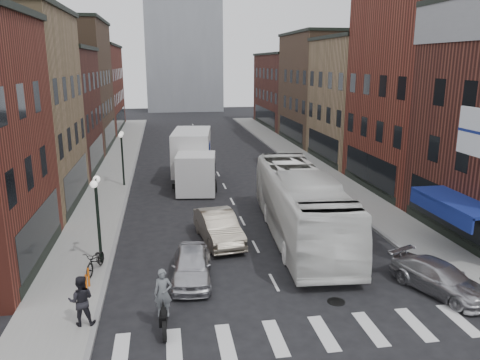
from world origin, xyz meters
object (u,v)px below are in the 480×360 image
Objects in this scene: transit_bus at (300,204)px; motorcycle_rider at (164,302)px; streetlamp_far at (122,148)px; ped_left_solo at (81,300)px; box_truck at (193,159)px; bike_rack at (87,281)px; sedan_left_far at (218,227)px; sedan_left_near at (192,265)px; parked_bicycle at (96,261)px; streetlamp_near at (97,204)px; curb_car at (440,278)px.

motorcycle_rider is at bearing -128.29° from transit_bus.
ped_left_solo is at bearing -90.00° from streetlamp_far.
box_truck is 20.13m from motorcycle_rider.
bike_rack is 7.50m from sedan_left_far.
motorcycle_rider reaches higher than ped_left_solo.
sedan_left_near is at bearing 6.19° from bike_rack.
parked_bicycle is 1.06× the size of ped_left_solo.
curb_car is (13.77, -4.91, -2.30)m from streetlamp_near.
sedan_left_near is 0.85× the size of sedan_left_far.
curb_car is (10.97, 0.94, -0.44)m from motorcycle_rider.
ped_left_solo is (-5.64, -7.29, 0.26)m from sedan_left_far.
streetlamp_far is at bearing 90.00° from streetlamp_near.
streetlamp_far reaches higher than transit_bus.
box_truck reaches higher than sedan_left_near.
transit_bus is at bearing 51.98° from motorcycle_rider.
bike_rack is 0.06× the size of transit_bus.
bike_rack is 1.73m from parked_bicycle.
transit_bus is 4.45m from sedan_left_far.
sedan_left_near is 10.14m from curb_car.
motorcycle_rider is at bearing -117.83° from sedan_left_far.
motorcycle_rider is 3.81m from sedan_left_near.
sedan_left_near reaches higher than curb_car.
parked_bicycle is at bearing 125.27° from motorcycle_rider.
streetlamp_near is 1.82× the size of motorcycle_rider.
box_truck is at bearing 84.76° from parked_bicycle.
transit_bus reaches higher than sedan_left_near.
box_truck is at bearing 90.94° from sedan_left_near.
motorcycle_rider is at bearing -89.28° from box_truck.
streetlamp_far is 15.65m from transit_bus.
streetlamp_near is 6.75m from motorcycle_rider.
sedan_left_far is at bearing -128.01° from ped_left_solo.
box_truck is at bearing 1.40° from streetlamp_far.
streetlamp_far is 0.97× the size of curb_car.
box_truck is (5.17, 14.13, -0.98)m from streetlamp_near.
streetlamp_near reaches higher than motorcycle_rider.
curb_car reaches higher than bike_rack.
box_truck is 1.93× the size of sedan_left_far.
sedan_left_near is at bearing -3.26° from parked_bicycle.
ped_left_solo is at bearing 160.28° from curb_car.
box_truck is at bearing 115.79° from transit_bus.
sedan_left_near is (3.99, -16.25, -2.22)m from streetlamp_far.
sedan_left_far is 9.23m from ped_left_solo.
streetlamp_near reaches higher than bike_rack.
ped_left_solo is (-3.99, -3.05, 0.36)m from sedan_left_near.
sedan_left_near is at bearing -86.65° from box_truck.
bike_rack is at bearing 149.69° from curb_car.
sedan_left_near reaches higher than parked_bicycle.
curb_car is 13.79m from ped_left_solo.
box_truck reaches higher than motorcycle_rider.
streetlamp_near reaches higher than box_truck.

